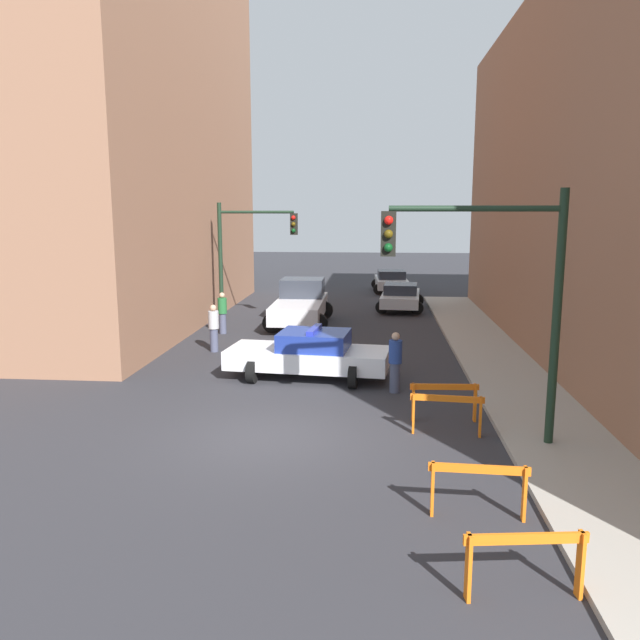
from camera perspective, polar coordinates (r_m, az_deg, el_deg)
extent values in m
plane|color=#2D2D33|center=(13.93, -4.62, -10.57)|extent=(120.00, 120.00, 0.00)
cube|color=#9E998E|center=(14.28, 21.17, -10.45)|extent=(2.40, 44.00, 0.12)
cube|color=#93664C|center=(30.87, -23.95, 19.38)|extent=(14.00, 20.00, 20.68)
cylinder|color=black|center=(13.41, 20.80, 0.05)|extent=(0.18, 0.18, 5.20)
cylinder|color=black|center=(12.87, 14.01, 9.86)|extent=(3.40, 0.12, 0.12)
cube|color=black|center=(12.73, 6.27, 7.85)|extent=(0.30, 0.22, 0.90)
sphere|color=red|center=(12.58, 6.30, 9.05)|extent=(0.18, 0.18, 0.18)
sphere|color=#4C3D0C|center=(12.58, 6.28, 7.82)|extent=(0.18, 0.18, 0.18)
sphere|color=#0C4219|center=(12.60, 6.26, 6.59)|extent=(0.18, 0.18, 0.18)
cylinder|color=black|center=(27.33, -9.07, 5.10)|extent=(0.18, 0.18, 5.20)
cylinder|color=black|center=(26.88, -5.84, 9.79)|extent=(3.20, 0.12, 0.12)
cube|color=black|center=(26.64, -2.40, 8.76)|extent=(0.30, 0.22, 0.90)
sphere|color=red|center=(26.49, -2.45, 9.33)|extent=(0.18, 0.18, 0.18)
sphere|color=#4C3D0C|center=(26.49, -2.44, 8.75)|extent=(0.18, 0.18, 0.18)
sphere|color=#0C4219|center=(26.50, -2.44, 8.17)|extent=(0.18, 0.18, 0.18)
cube|color=white|center=(18.36, -1.10, -3.47)|extent=(4.87, 2.33, 0.55)
cube|color=navy|center=(18.20, -0.53, -1.86)|extent=(2.13, 1.82, 0.52)
cylinder|color=black|center=(17.98, -6.23, -4.72)|extent=(0.29, 0.68, 0.66)
cylinder|color=black|center=(19.57, -4.76, -3.48)|extent=(0.29, 0.68, 0.66)
cylinder|color=black|center=(17.37, 3.04, -5.21)|extent=(0.29, 0.68, 0.66)
cylinder|color=black|center=(19.00, 3.75, -3.88)|extent=(0.29, 0.68, 0.66)
cube|color=#2633BF|center=(18.14, -0.53, -0.87)|extent=(0.34, 1.40, 0.12)
cube|color=silver|center=(26.66, -1.86, 1.10)|extent=(2.03, 5.41, 0.70)
cube|color=#2D333D|center=(27.62, -1.61, 2.98)|extent=(1.85, 1.74, 0.80)
cylinder|color=black|center=(28.47, -3.31, 0.94)|extent=(0.80, 0.26, 0.80)
cylinder|color=black|center=(28.27, 0.39, 0.90)|extent=(0.80, 0.26, 0.80)
cylinder|color=black|center=(25.21, -4.37, -0.26)|extent=(0.80, 0.26, 0.80)
cylinder|color=black|center=(24.98, -0.20, -0.32)|extent=(0.80, 0.26, 0.80)
cube|color=silver|center=(31.17, 7.38, 1.99)|extent=(2.13, 4.43, 0.52)
cube|color=#232833|center=(30.94, 7.39, 2.86)|extent=(1.72, 1.92, 0.48)
cylinder|color=black|center=(32.57, 6.00, 1.90)|extent=(0.64, 0.27, 0.62)
cylinder|color=black|center=(32.51, 8.92, 1.82)|extent=(0.64, 0.27, 0.62)
cylinder|color=black|center=(29.93, 5.68, 1.19)|extent=(0.64, 0.27, 0.62)
cylinder|color=black|center=(29.87, 8.85, 1.10)|extent=(0.64, 0.27, 0.62)
cube|color=silver|center=(38.00, 6.52, 3.45)|extent=(2.01, 4.38, 0.52)
cube|color=#232833|center=(37.77, 6.55, 4.17)|extent=(1.67, 1.88, 0.48)
cylinder|color=black|center=(39.30, 5.16, 3.31)|extent=(0.63, 0.25, 0.62)
cylinder|color=black|center=(39.42, 7.57, 3.28)|extent=(0.63, 0.25, 0.62)
cylinder|color=black|center=(36.66, 5.37, 2.82)|extent=(0.63, 0.25, 0.62)
cylinder|color=black|center=(36.78, 7.95, 2.79)|extent=(0.63, 0.25, 0.62)
cylinder|color=#474C66|center=(22.08, -9.66, -1.82)|extent=(0.36, 0.36, 0.82)
cylinder|color=#B2B2B7|center=(21.94, -9.72, 0.02)|extent=(0.46, 0.46, 0.62)
sphere|color=tan|center=(21.87, -9.75, 1.10)|extent=(0.28, 0.28, 0.22)
cylinder|color=#474C66|center=(25.23, -8.88, -0.32)|extent=(0.35, 0.35, 0.82)
cylinder|color=#236633|center=(25.12, -8.93, 1.30)|extent=(0.45, 0.45, 0.62)
sphere|color=tan|center=(25.06, -8.95, 2.25)|extent=(0.28, 0.28, 0.22)
cylinder|color=#474C66|center=(17.09, 6.86, -5.25)|extent=(0.32, 0.32, 0.82)
cylinder|color=navy|center=(16.91, 6.91, -2.89)|extent=(0.41, 0.41, 0.62)
sphere|color=tan|center=(16.82, 6.94, -1.50)|extent=(0.25, 0.25, 0.22)
cube|color=orange|center=(8.68, 18.34, -18.44)|extent=(1.59, 0.26, 0.14)
cube|color=orange|center=(8.65, 13.41, -21.17)|extent=(0.07, 0.17, 0.90)
cube|color=orange|center=(9.12, 22.70, -19.95)|extent=(0.07, 0.17, 0.90)
cube|color=orange|center=(10.50, 14.34, -13.07)|extent=(1.60, 0.12, 0.14)
cube|color=orange|center=(10.59, 10.24, -14.95)|extent=(0.06, 0.16, 0.90)
cube|color=orange|center=(10.76, 18.19, -14.88)|extent=(0.06, 0.16, 0.90)
cube|color=orange|center=(14.00, 11.56, -7.05)|extent=(1.60, 0.19, 0.14)
cube|color=orange|center=(14.11, 8.55, -8.44)|extent=(0.06, 0.16, 0.90)
cube|color=orange|center=(14.16, 14.45, -8.59)|extent=(0.06, 0.16, 0.90)
cube|color=orange|center=(14.88, 11.32, -6.01)|extent=(1.60, 0.14, 0.14)
cube|color=orange|center=(14.88, 8.51, -7.45)|extent=(0.06, 0.16, 0.90)
cube|color=orange|center=(15.12, 13.98, -7.36)|extent=(0.06, 0.16, 0.90)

